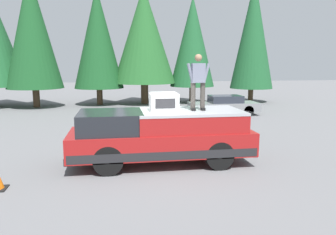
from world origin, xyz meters
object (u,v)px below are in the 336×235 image
(pickup_truck, at_px, (161,136))
(person_on_truck_bed, at_px, (198,81))
(compressor_unit, at_px, (164,102))
(parked_car_grey, at_px, (224,105))

(pickup_truck, height_order, person_on_truck_bed, person_on_truck_bed)
(person_on_truck_bed, bearing_deg, compressor_unit, 88.14)
(parked_car_grey, bearing_deg, person_on_truck_bed, 156.65)
(compressor_unit, distance_m, person_on_truck_bed, 1.22)
(compressor_unit, height_order, person_on_truck_bed, person_on_truck_bed)
(compressor_unit, relative_size, parked_car_grey, 0.20)
(person_on_truck_bed, bearing_deg, pickup_truck, 85.96)
(pickup_truck, bearing_deg, compressor_unit, -120.18)
(pickup_truck, distance_m, compressor_unit, 1.06)
(pickup_truck, bearing_deg, parked_car_grey, -29.20)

